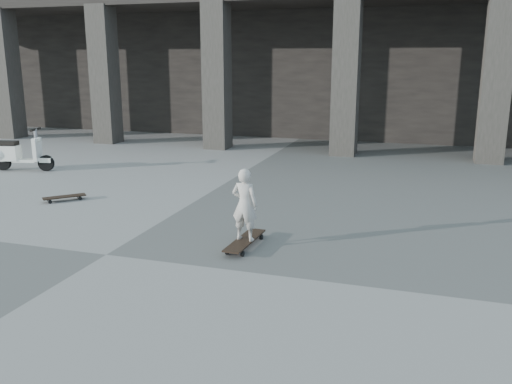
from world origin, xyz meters
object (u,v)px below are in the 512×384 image
(longboard, at_px, (245,241))
(skateboard_spare, at_px, (64,197))
(scooter, at_px, (13,154))
(child, at_px, (245,205))

(longboard, relative_size, skateboard_spare, 1.57)
(longboard, xyz_separation_m, scooter, (-6.69, 3.31, 0.30))
(skateboard_spare, height_order, child, child)
(scooter, bearing_deg, child, -38.88)
(skateboard_spare, xyz_separation_m, child, (3.88, -1.33, 0.53))
(longboard, bearing_deg, scooter, 66.44)
(skateboard_spare, distance_m, child, 4.14)
(skateboard_spare, bearing_deg, child, -64.71)
(skateboard_spare, distance_m, scooter, 3.45)
(scooter, bearing_deg, longboard, -38.88)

